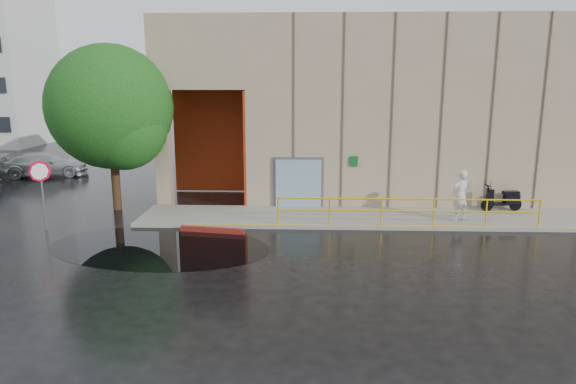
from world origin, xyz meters
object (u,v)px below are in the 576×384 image
(red_curb, at_px, (212,230))
(car_c, at_px, (44,165))
(scooter, at_px, (503,193))
(tree_near, at_px, (114,112))
(person, at_px, (460,196))
(stop_sign, at_px, (41,180))

(red_curb, xyz_separation_m, car_c, (-11.58, 10.65, 0.58))
(scooter, xyz_separation_m, tree_near, (-15.88, 0.16, 3.21))
(person, bearing_deg, car_c, -51.03)
(person, bearing_deg, red_curb, -18.23)
(scooter, bearing_deg, stop_sign, -178.19)
(stop_sign, height_order, tree_near, tree_near)
(stop_sign, bearing_deg, scooter, -12.77)
(scooter, distance_m, tree_near, 16.20)
(scooter, bearing_deg, red_curb, -172.98)
(person, distance_m, tree_near, 14.13)
(person, relative_size, car_c, 0.42)
(tree_near, bearing_deg, red_curb, -34.97)
(person, relative_size, stop_sign, 0.75)
(stop_sign, xyz_separation_m, tree_near, (1.65, 3.10, 2.23))
(car_c, bearing_deg, scooter, -122.78)
(car_c, relative_size, tree_near, 0.68)
(person, distance_m, red_curb, 9.37)
(stop_sign, xyz_separation_m, red_curb, (6.16, -0.05, -1.79))
(red_curb, relative_size, car_c, 0.52)
(person, height_order, car_c, person)
(car_c, bearing_deg, stop_sign, -167.28)
(red_curb, bearing_deg, stop_sign, 179.55)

